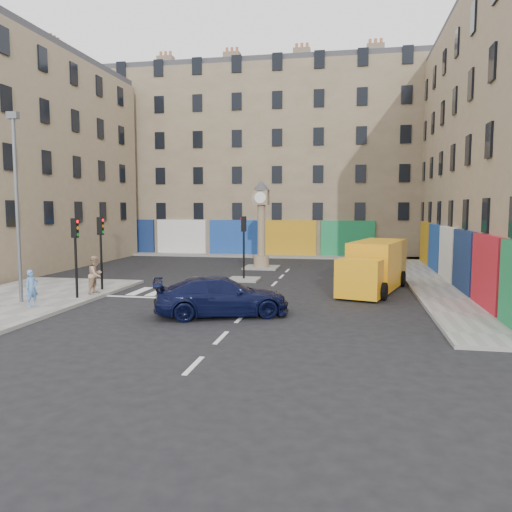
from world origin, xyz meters
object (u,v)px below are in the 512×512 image
(traffic_light_left_near, at_px, (75,245))
(clock_pillar, at_px, (261,219))
(lamp_post, at_px, (17,197))
(traffic_light_left_far, at_px, (101,241))
(navy_sedan, at_px, (222,296))
(pedestrian_tan, at_px, (96,275))
(pedestrian_blue, at_px, (32,288))
(yellow_van, at_px, (375,266))
(traffic_light_island, at_px, (244,237))

(traffic_light_left_near, relative_size, clock_pillar, 0.61)
(traffic_light_left_near, xyz_separation_m, clock_pillar, (6.30, 13.80, 0.93))
(lamp_post, height_order, clock_pillar, lamp_post)
(traffic_light_left_far, bearing_deg, navy_sedan, -29.66)
(navy_sedan, distance_m, pedestrian_tan, 7.79)
(pedestrian_blue, bearing_deg, yellow_van, -39.79)
(lamp_post, xyz_separation_m, navy_sedan, (9.35, -0.44, -4.01))
(traffic_light_left_far, relative_size, yellow_van, 0.50)
(navy_sedan, height_order, yellow_van, yellow_van)
(yellow_van, bearing_deg, lamp_post, -139.99)
(yellow_van, height_order, pedestrian_blue, yellow_van)
(pedestrian_tan, bearing_deg, pedestrian_blue, 166.82)
(traffic_light_island, distance_m, pedestrian_blue, 12.40)
(navy_sedan, height_order, pedestrian_tan, pedestrian_tan)
(lamp_post, distance_m, navy_sedan, 10.18)
(traffic_light_left_far, relative_size, pedestrian_tan, 2.00)
(lamp_post, relative_size, pedestrian_tan, 4.48)
(traffic_light_left_near, xyz_separation_m, navy_sedan, (7.45, -1.84, -1.84))
(lamp_post, bearing_deg, pedestrian_tan, 50.14)
(traffic_light_left_far, distance_m, lamp_post, 4.77)
(traffic_light_left_near, bearing_deg, clock_pillar, 65.45)
(navy_sedan, bearing_deg, yellow_van, -61.03)
(lamp_post, bearing_deg, navy_sedan, -2.70)
(clock_pillar, bearing_deg, navy_sedan, -85.80)
(traffic_light_left_near, xyz_separation_m, traffic_light_island, (6.30, 7.80, -0.03))
(traffic_light_left_far, height_order, clock_pillar, clock_pillar)
(lamp_post, bearing_deg, yellow_van, 24.13)
(traffic_light_left_near, relative_size, navy_sedan, 0.68)
(lamp_post, bearing_deg, traffic_light_left_near, 36.38)
(yellow_van, bearing_deg, navy_sedan, -114.44)
(traffic_light_left_near, xyz_separation_m, pedestrian_blue, (-0.75, -2.27, -1.69))
(lamp_post, xyz_separation_m, pedestrian_tan, (2.20, 2.64, -3.72))
(pedestrian_blue, relative_size, pedestrian_tan, 0.85)
(traffic_light_island, xyz_separation_m, pedestrian_tan, (-6.00, -6.56, -1.52))
(traffic_light_left_near, distance_m, clock_pillar, 15.19)
(traffic_light_left_far, distance_m, pedestrian_tan, 1.96)
(traffic_light_island, relative_size, pedestrian_tan, 2.00)
(pedestrian_blue, bearing_deg, traffic_light_island, -13.30)
(traffic_light_left_near, xyz_separation_m, traffic_light_left_far, (0.00, 2.40, 0.00))
(traffic_light_left_far, height_order, lamp_post, lamp_post)
(traffic_light_left_far, bearing_deg, clock_pillar, 61.06)
(traffic_light_left_near, distance_m, traffic_light_island, 10.03)
(traffic_light_island, bearing_deg, pedestrian_blue, -124.99)
(traffic_light_left_near, distance_m, lamp_post, 3.21)
(lamp_post, relative_size, pedestrian_blue, 5.29)
(clock_pillar, bearing_deg, traffic_light_left_far, -118.94)
(traffic_light_island, xyz_separation_m, lamp_post, (-8.20, -9.20, 2.20))
(clock_pillar, height_order, navy_sedan, clock_pillar)
(traffic_light_left_far, distance_m, yellow_van, 14.22)
(pedestrian_tan, bearing_deg, navy_sedan, -109.82)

